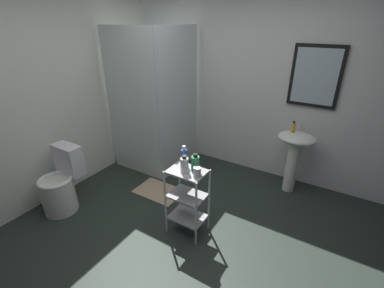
% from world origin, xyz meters
% --- Properties ---
extents(ground_plane, '(4.20, 4.20, 0.02)m').
position_xyz_m(ground_plane, '(0.00, 0.00, -0.01)').
color(ground_plane, '#242F29').
extents(wall_back, '(4.20, 0.14, 2.50)m').
position_xyz_m(wall_back, '(0.01, 1.85, 1.25)').
color(wall_back, silver).
rests_on(wall_back, ground_plane).
extents(wall_left, '(0.10, 4.20, 2.50)m').
position_xyz_m(wall_left, '(-1.85, 0.00, 1.25)').
color(wall_left, silver).
rests_on(wall_left, ground_plane).
extents(shower_stall, '(0.92, 0.92, 2.00)m').
position_xyz_m(shower_stall, '(-1.19, 1.17, 0.46)').
color(shower_stall, white).
rests_on(shower_stall, ground_plane).
extents(pedestal_sink, '(0.46, 0.37, 0.81)m').
position_xyz_m(pedestal_sink, '(0.71, 1.52, 0.58)').
color(pedestal_sink, white).
rests_on(pedestal_sink, ground_plane).
extents(sink_faucet, '(0.03, 0.03, 0.10)m').
position_xyz_m(sink_faucet, '(0.71, 1.64, 0.86)').
color(sink_faucet, silver).
rests_on(sink_faucet, pedestal_sink).
extents(toilet, '(0.37, 0.49, 0.76)m').
position_xyz_m(toilet, '(-1.48, -0.26, 0.31)').
color(toilet, white).
rests_on(toilet, ground_plane).
extents(storage_cart, '(0.38, 0.28, 0.74)m').
position_xyz_m(storage_cart, '(-0.02, 0.18, 0.44)').
color(storage_cart, silver).
rests_on(storage_cart, ground_plane).
extents(hand_soap_bottle, '(0.05, 0.05, 0.14)m').
position_xyz_m(hand_soap_bottle, '(0.65, 1.52, 0.87)').
color(hand_soap_bottle, gold).
rests_on(hand_soap_bottle, pedestal_sink).
extents(lotion_bottle_white, '(0.08, 0.08, 0.17)m').
position_xyz_m(lotion_bottle_white, '(-0.04, 0.15, 0.82)').
color(lotion_bottle_white, white).
rests_on(lotion_bottle_white, storage_cart).
extents(shampoo_bottle_blue, '(0.06, 0.06, 0.21)m').
position_xyz_m(shampoo_bottle_blue, '(-0.11, 0.26, 0.83)').
color(shampoo_bottle_blue, '#2E4EB1').
rests_on(shampoo_bottle_blue, storage_cart).
extents(body_wash_bottle_green, '(0.08, 0.08, 0.18)m').
position_xyz_m(body_wash_bottle_green, '(0.04, 0.22, 0.82)').
color(body_wash_bottle_green, '#35925D').
rests_on(body_wash_bottle_green, storage_cart).
extents(rinse_cup, '(0.07, 0.07, 0.09)m').
position_xyz_m(rinse_cup, '(0.11, 0.15, 0.79)').
color(rinse_cup, silver).
rests_on(rinse_cup, storage_cart).
extents(bath_mat, '(0.60, 0.40, 0.02)m').
position_xyz_m(bath_mat, '(-0.72, 0.57, 0.01)').
color(bath_mat, tan).
rests_on(bath_mat, ground_plane).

